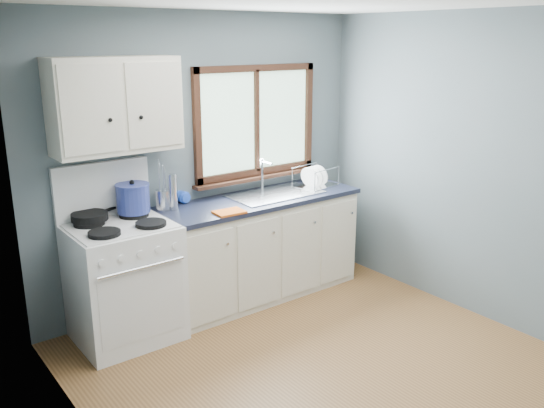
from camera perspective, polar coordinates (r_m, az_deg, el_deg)
floor at (r=4.21m, az=7.21°, el=-16.93°), size 3.20×3.60×0.02m
wall_back at (r=5.08m, az=-6.70°, el=4.35°), size 3.20×0.02×2.50m
wall_left at (r=2.83m, az=-15.98°, el=-5.79°), size 0.02×3.60×2.50m
wall_right at (r=4.92m, az=21.30°, el=2.98°), size 0.02×3.60×2.50m
gas_range at (r=4.61m, az=-14.47°, el=-7.18°), size 0.76×0.69×1.36m
base_cabinets at (r=5.24m, az=-1.27°, el=-4.74°), size 1.85×0.60×0.88m
countertop at (r=5.09m, az=-1.29°, el=0.42°), size 1.89×0.64×0.04m
sink at (r=5.21m, az=0.31°, el=0.32°), size 0.84×0.46×0.44m
window at (r=5.29m, az=-1.55°, el=7.41°), size 1.36×0.10×1.03m
upper_cabinets at (r=4.46m, az=-15.24°, el=9.42°), size 0.95×0.35×0.70m
skillet at (r=4.53m, az=-17.60°, el=-1.18°), size 0.43×0.36×0.05m
stockpot at (r=4.62m, az=-13.61°, el=0.60°), size 0.35×0.35×0.26m
utensil_crock at (r=4.80m, az=-10.67°, el=0.48°), size 0.18×0.18×0.42m
thermos at (r=4.75m, az=-9.79°, el=1.16°), size 0.07×0.07×0.30m
soap_bottle at (r=4.90m, az=-8.49°, el=1.53°), size 0.12×0.12×0.27m
dish_towel at (r=4.64m, az=-4.26°, el=-0.81°), size 0.25×0.19×0.02m
dish_rack at (r=5.47m, az=4.28°, el=2.29°), size 0.43×0.36×0.20m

